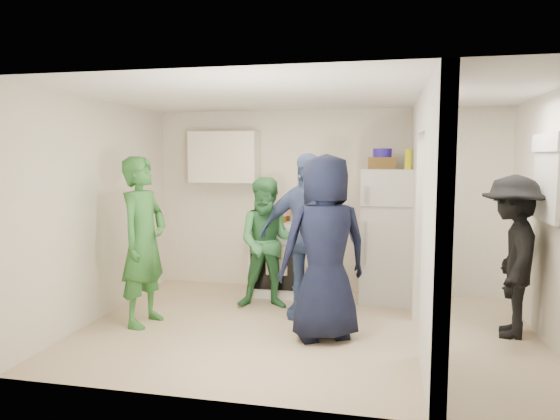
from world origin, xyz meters
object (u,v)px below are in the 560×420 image
at_px(fridge, 388,235).
at_px(blue_bowl, 382,153).
at_px(wicker_basket, 382,163).
at_px(yellow_cup_stack_top, 408,159).
at_px(person_navy, 325,248).
at_px(person_nook, 512,256).
at_px(stove, 282,258).
at_px(person_green_center, 268,243).
at_px(person_green_left, 144,241).
at_px(person_denim, 307,236).

distance_m(fridge, blue_bowl, 1.06).
distance_m(wicker_basket, yellow_cup_stack_top, 0.36).
xyz_separation_m(person_navy, person_nook, (1.88, 0.49, -0.11)).
distance_m(stove, yellow_cup_stack_top, 2.10).
xyz_separation_m(stove, wicker_basket, (1.30, 0.02, 1.29)).
relative_size(blue_bowl, person_green_center, 0.15).
bearing_deg(person_green_left, yellow_cup_stack_top, -55.81).
height_order(yellow_cup_stack_top, person_green_center, yellow_cup_stack_top).
relative_size(person_green_left, person_denim, 0.98).
relative_size(blue_bowl, person_nook, 0.14).
bearing_deg(yellow_cup_stack_top, stove, 175.42).
distance_m(stove, person_green_center, 0.74).
bearing_deg(person_green_left, person_navy, -83.17).
height_order(wicker_basket, person_nook, wicker_basket).
relative_size(person_navy, person_nook, 1.13).
relative_size(person_green_left, person_navy, 0.99).
relative_size(yellow_cup_stack_top, person_green_center, 0.16).
height_order(yellow_cup_stack_top, person_denim, yellow_cup_stack_top).
xyz_separation_m(fridge, person_green_center, (-1.44, -0.64, -0.04)).
relative_size(stove, yellow_cup_stack_top, 3.93).
xyz_separation_m(person_green_center, person_navy, (0.80, -0.91, 0.14)).
xyz_separation_m(wicker_basket, person_navy, (-0.54, -1.60, -0.83)).
bearing_deg(wicker_basket, person_nook, -39.63).
xyz_separation_m(person_denim, person_nook, (2.17, -0.18, -0.11)).
bearing_deg(person_green_left, person_green_center, -46.45).
bearing_deg(yellow_cup_stack_top, person_green_center, -161.83).
bearing_deg(yellow_cup_stack_top, person_nook, -43.25).
xyz_separation_m(stove, person_green_center, (-0.04, -0.67, 0.31)).
xyz_separation_m(fridge, person_nook, (1.24, -1.06, -0.01)).
relative_size(stove, person_navy, 0.52).
height_order(fridge, person_navy, person_navy).
distance_m(person_denim, person_nook, 2.18).
bearing_deg(wicker_basket, person_green_left, -148.56).
bearing_deg(blue_bowl, fridge, -26.57).
relative_size(wicker_basket, yellow_cup_stack_top, 1.40).
bearing_deg(person_green_left, wicker_basket, -50.52).
distance_m(blue_bowl, person_navy, 1.94).
xyz_separation_m(fridge, person_denim, (-0.93, -0.88, 0.10)).
distance_m(person_green_left, person_navy, 2.01).
bearing_deg(fridge, person_green_center, -155.86).
height_order(fridge, yellow_cup_stack_top, yellow_cup_stack_top).
relative_size(fridge, person_green_left, 0.91).
height_order(stove, person_nook, person_nook).
bearing_deg(wicker_basket, blue_bowl, 0.00).
bearing_deg(person_green_center, fridge, 14.31).
xyz_separation_m(wicker_basket, blue_bowl, (0.00, 0.00, 0.13)).
bearing_deg(blue_bowl, person_navy, -108.67).
height_order(yellow_cup_stack_top, person_navy, yellow_cup_stack_top).
relative_size(blue_bowl, person_navy, 0.13).
distance_m(blue_bowl, yellow_cup_stack_top, 0.36).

